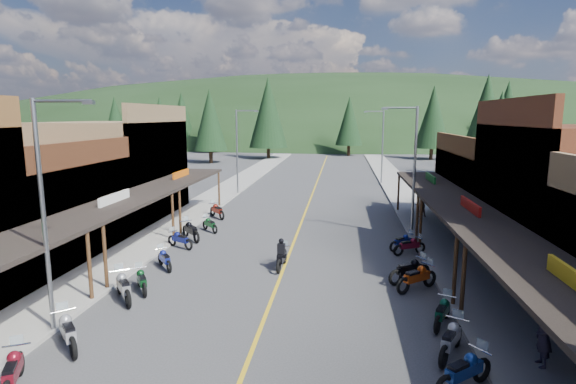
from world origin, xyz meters
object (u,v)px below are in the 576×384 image
(bike_east_8, at_px, (410,269))
(bike_east_6, at_px, (443,311))
(pine_2, at_px, (268,112))
(bike_east_7, at_px, (417,276))
(bike_east_4, at_px, (464,370))
(rider_on_bike, at_px, (282,256))
(streetlight_3, at_px, (381,144))
(bike_west_6, at_px, (123,285))
(pine_8, at_px, (161,127))
(pedestrian_east_b, at_px, (421,205))
(bike_west_5, at_px, (68,330))
(shop_west_3, at_px, (114,170))
(pine_9, at_px, (500,124))
(bike_west_8, at_px, (165,258))
(pine_10, at_px, (210,120))
(bike_east_10, at_px, (403,241))
(pine_11, at_px, (486,118))
(streetlight_0, at_px, (47,207))
(pedestrian_east_a, at_px, (544,337))
(bike_west_9, at_px, (180,239))
(bike_west_11, at_px, (210,224))
(pine_5, at_px, (507,113))
(pine_3, at_px, (349,121))
(pine_0, at_px, (115,121))
(bike_west_7, at_px, (142,279))
(pine_7, at_px, (182,117))
(shop_east_3, at_px, (508,191))
(pine_1, at_px, (210,117))
(streetlight_1, at_px, (238,148))
(bike_east_5, at_px, (451,338))
(streetlight_2, at_px, (412,166))

(bike_east_8, bearing_deg, bike_east_6, -25.36)
(pine_2, xyz_separation_m, bike_east_7, (16.05, -58.65, -7.34))
(bike_east_4, bearing_deg, rider_on_bike, 175.24)
(streetlight_3, height_order, bike_west_6, streetlight_3)
(pine_8, height_order, pedestrian_east_b, pine_8)
(bike_west_5, distance_m, bike_east_6, 12.71)
(pine_8, bearing_deg, shop_west_3, -74.03)
(pine_8, bearing_deg, bike_east_6, -57.08)
(pine_9, bearing_deg, bike_west_8, -123.95)
(bike_east_8, bearing_deg, pine_2, 162.64)
(pine_10, distance_m, bike_east_10, 51.20)
(pine_11, bearing_deg, pine_2, 146.31)
(streetlight_0, xyz_separation_m, pedestrian_east_a, (15.67, -0.51, -3.40))
(shop_west_3, height_order, bike_west_8, shop_west_3)
(bike_west_9, relative_size, bike_west_11, 1.06)
(pine_5, relative_size, pine_10, 1.21)
(pine_3, xyz_separation_m, bike_west_8, (-9.80, -65.26, -5.94))
(pine_10, relative_size, pedestrian_east_b, 6.59)
(streetlight_0, height_order, pine_0, pine_0)
(pine_0, relative_size, bike_west_9, 5.60)
(bike_west_11, xyz_separation_m, bike_east_8, (11.55, -7.71, 0.11))
(rider_on_bike, bearing_deg, bike_west_7, -142.71)
(bike_west_7, bearing_deg, pine_7, 75.09)
(pine_3, bearing_deg, pine_5, 11.31)
(pine_8, bearing_deg, pine_11, -2.73)
(shop_east_3, xyz_separation_m, pine_9, (10.25, 33.70, 3.85))
(bike_east_6, bearing_deg, bike_west_6, -158.25)
(pine_1, height_order, bike_east_10, pine_1)
(bike_west_9, distance_m, bike_east_10, 12.56)
(bike_west_9, bearing_deg, pedestrian_east_b, -28.71)
(pine_8, height_order, bike_west_7, pine_8)
(pine_2, bearing_deg, pine_10, -135.00)
(streetlight_1, distance_m, bike_east_5, 31.23)
(streetlight_2, bearing_deg, streetlight_0, -134.80)
(pedestrian_east_a, bearing_deg, shop_east_3, 164.81)
(pine_9, bearing_deg, pine_0, 165.12)
(pine_2, xyz_separation_m, bike_west_5, (4.10, -65.00, -7.34))
(pine_2, relative_size, pine_8, 1.40)
(bike_west_11, bearing_deg, streetlight_2, -44.29)
(bike_east_5, height_order, rider_on_bike, rider_on_bike)
(bike_east_6, bearing_deg, bike_west_9, 172.61)
(pine_1, bearing_deg, pedestrian_east_a, -66.85)
(bike_east_7, bearing_deg, bike_east_8, 151.75)
(bike_west_8, bearing_deg, pine_11, 16.50)
(pine_3, distance_m, pine_10, 27.20)
(pine_0, relative_size, pedestrian_east_a, 6.01)
(pine_5, xyz_separation_m, bike_east_5, (-27.78, -78.06, -7.36))
(bike_west_9, distance_m, bike_east_7, 13.24)
(bike_west_7, xyz_separation_m, bike_east_4, (11.79, -5.66, 0.08))
(bike_west_6, relative_size, bike_west_9, 1.18)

